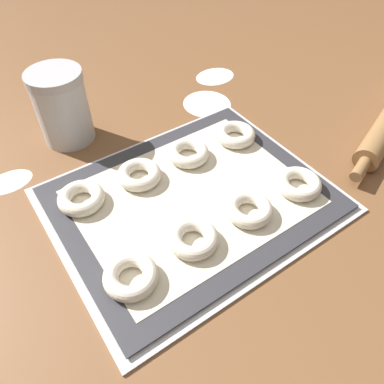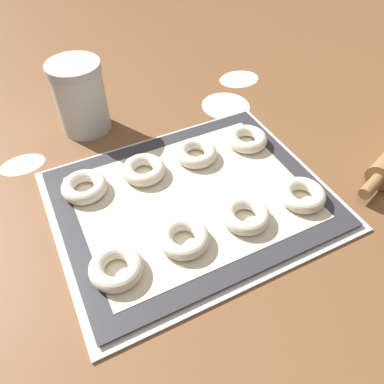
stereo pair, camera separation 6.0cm
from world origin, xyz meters
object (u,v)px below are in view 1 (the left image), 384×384
Objects in this scene: bagel_back_mid_left at (139,175)px; flour_canister at (62,107)px; bagel_front_far_left at (131,276)px; bagel_back_far_right at (236,135)px; bagel_front_far_right at (299,184)px; bagel_back_mid_right at (188,153)px; baking_tray at (192,199)px; bagel_front_mid_left at (193,238)px; bagel_front_mid_right at (249,209)px; bagel_back_far_left at (81,198)px.

bagel_back_mid_left is 0.54× the size of flour_canister.
bagel_front_far_left and bagel_back_far_right have the same top height.
bagel_back_mid_right is (-0.11, 0.17, 0.00)m from bagel_front_far_right.
bagel_back_far_right is at bearing 26.53° from baking_tray.
baking_tray is 5.92× the size of bagel_back_mid_right.
bagel_back_mid_left is at bearing 89.54° from bagel_front_mid_left.
bagel_front_mid_left is 1.00× the size of bagel_front_mid_right.
flour_canister is at bearing 112.86° from bagel_front_mid_right.
baking_tray is at bearing -153.47° from bagel_back_far_right.
baking_tray is at bearing -70.27° from flour_canister.
flour_canister reaches higher than bagel_back_mid_left.
bagel_back_far_right is (0.10, 0.16, 0.00)m from bagel_front_mid_right.
bagel_front_mid_right is at bearing -58.35° from bagel_back_mid_left.
bagel_back_mid_right is (0.10, 0.16, 0.00)m from bagel_front_mid_left.
bagel_back_far_right is at bearing -38.37° from flour_canister.
bagel_back_mid_right is at bearing 176.25° from bagel_back_far_right.
flour_canister reaches higher than baking_tray.
bagel_back_far_right is at bearing -2.20° from bagel_back_mid_left.
bagel_back_far_right is (0.10, -0.01, 0.00)m from bagel_back_mid_right.
baking_tray is at bearing 122.51° from bagel_front_mid_right.
bagel_back_far_left and bagel_back_mid_right have the same top height.
bagel_back_far_left is at bearing 177.58° from bagel_back_far_right.
bagel_back_mid_left is at bearing 121.65° from bagel_front_mid_right.
bagel_front_mid_left and bagel_back_mid_left have the same top height.
baking_tray is 5.92× the size of bagel_back_far_left.
bagel_back_mid_left reaches higher than baking_tray.
bagel_front_mid_right and bagel_back_mid_right have the same top height.
bagel_front_far_right is 0.20m from bagel_back_mid_right.
flour_canister reaches higher than bagel_front_mid_left.
bagel_front_far_right is (0.21, -0.01, 0.00)m from bagel_front_mid_left.
bagel_back_far_left is 1.00× the size of bagel_back_mid_left.
bagel_front_mid_right is at bearing -67.14° from flour_canister.
bagel_front_mid_left is at bearing -58.74° from bagel_back_far_left.
bagel_front_far_right is (0.16, -0.09, 0.02)m from baking_tray.
flour_canister reaches higher than bagel_back_far_left.
bagel_back_mid_left and bagel_back_far_right have the same top height.
bagel_front_far_right is at bearing -39.45° from bagel_back_mid_left.
bagel_front_mid_right is 0.27m from bagel_back_far_left.
bagel_back_mid_left is at bearing 179.41° from bagel_back_mid_right.
baking_tray is 5.92× the size of bagel_front_mid_left.
bagel_front_mid_right is 1.00× the size of bagel_back_mid_left.
bagel_front_mid_right and bagel_front_far_right have the same top height.
bagel_front_far_left is 0.26m from bagel_back_mid_right.
bagel_front_mid_left is at bearing -122.23° from bagel_back_mid_right.
bagel_front_far_right is at bearing -57.82° from bagel_back_mid_right.
bagel_front_far_right is 1.00× the size of bagel_back_mid_right.
baking_tray is 0.30m from flour_canister.
bagel_front_far_left is 1.00× the size of bagel_back_far_right.
bagel_back_mid_right reaches higher than baking_tray.
bagel_back_far_left is 1.00× the size of bagel_back_far_right.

